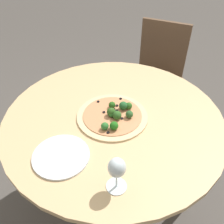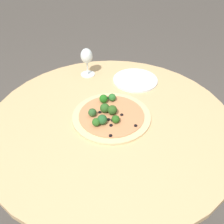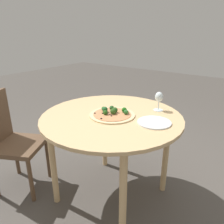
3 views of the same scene
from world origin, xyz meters
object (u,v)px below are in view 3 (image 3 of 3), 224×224
(pizza, at_px, (112,114))
(wine_glass, at_px, (159,98))
(plate_near, at_px, (154,122))
(chair, at_px, (11,139))

(pizza, distance_m, wine_glass, 0.41)
(pizza, xyz_separation_m, plate_near, (0.33, 0.06, -0.01))
(chair, relative_size, plate_near, 3.75)
(wine_glass, xyz_separation_m, plate_near, (0.09, -0.26, -0.10))
(pizza, height_order, wine_glass, wine_glass)
(chair, bearing_deg, plate_near, -94.60)
(pizza, relative_size, wine_glass, 2.25)
(pizza, height_order, plate_near, pizza)
(chair, distance_m, pizza, 0.96)
(wine_glass, distance_m, plate_near, 0.29)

